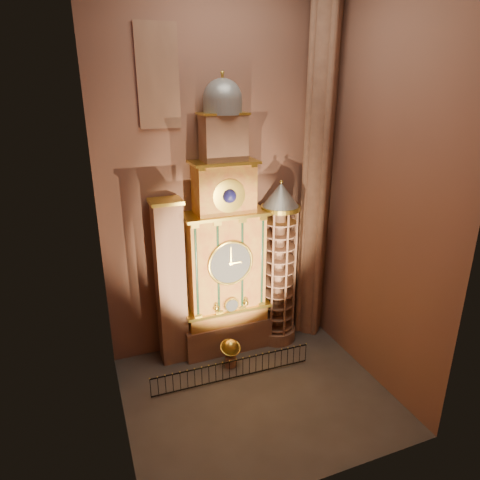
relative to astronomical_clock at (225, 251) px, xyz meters
name	(u,v)px	position (x,y,z in m)	size (l,w,h in m)	color
floor	(256,394)	(0.00, -4.96, -6.68)	(14.00, 14.00, 0.00)	#383330
wall_back	(218,177)	(0.00, 1.04, 4.32)	(22.00, 22.00, 0.00)	#885949
wall_left	(102,218)	(-7.00, -4.96, 4.32)	(22.00, 22.00, 0.00)	#885949
wall_right	(382,189)	(7.00, -4.96, 4.32)	(22.00, 22.00, 0.00)	#885949
astronomical_clock	(225,251)	(0.00, 0.00, 0.00)	(5.60, 2.41, 16.70)	#8C634C
portrait_tower	(170,283)	(-3.40, 0.02, -1.53)	(1.80, 1.60, 10.20)	#8C634C
stair_turret	(278,266)	(3.50, -0.26, -1.41)	(2.50, 2.50, 10.80)	#8C634C
gothic_pier	(317,173)	(6.10, 0.04, 4.32)	(2.04, 2.04, 22.00)	#8C634C
stained_glass_window	(158,77)	(-3.20, 0.95, 9.82)	(2.20, 0.14, 5.20)	navy
celestial_globe	(230,350)	(-0.44, -2.06, -5.59)	(1.36, 1.29, 1.81)	#8C634C
iron_railing	(233,370)	(-0.75, -3.31, -6.02)	(9.44, 0.23, 1.22)	black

